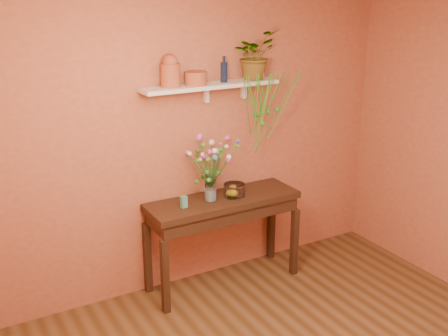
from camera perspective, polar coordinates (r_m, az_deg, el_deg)
The scene contains 13 objects.
room at distance 3.53m, azimuth 12.60°, elevation -5.37°, with size 4.04×4.04×2.70m.
sideboard at distance 5.12m, azimuth -0.09°, elevation -4.47°, with size 1.46×0.47×0.88m.
wall_shelf at distance 4.88m, azimuth -1.28°, elevation 8.60°, with size 1.30×0.24×0.19m.
terracotta_jug at distance 4.69m, azimuth -5.66°, elevation 10.04°, with size 0.20×0.20×0.28m.
terracotta_pot at distance 4.78m, azimuth -3.01°, elevation 9.35°, with size 0.19×0.19×0.12m, color #AB5731.
blue_bottle at distance 4.92m, azimuth -0.01°, elevation 10.06°, with size 0.07×0.07×0.23m.
spider_plant at distance 5.09m, azimuth 3.19°, elevation 11.75°, with size 0.40×0.34×0.44m, color #2E7C23.
plant_fronds at distance 5.06m, azimuth 4.33°, elevation 6.19°, with size 0.64×0.25×0.78m.
glass_vase at distance 4.99m, azimuth -1.43°, elevation -2.33°, with size 0.11×0.11×0.23m.
bouquet at distance 4.88m, azimuth -1.40°, elevation 1.23°, with size 0.55×0.51×0.50m.
glass_bowl at distance 5.09m, azimuth 1.10°, elevation -2.39°, with size 0.20×0.20×0.12m.
lemon at distance 5.10m, azimuth 0.94°, elevation -2.52°, with size 0.07×0.07×0.07m, color yellow.
carton at distance 4.85m, azimuth -4.22°, elevation -3.55°, with size 0.05×0.04×0.11m, color teal.
Camera 1 is at (-2.22, -2.36, 2.74)m, focal length 43.65 mm.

